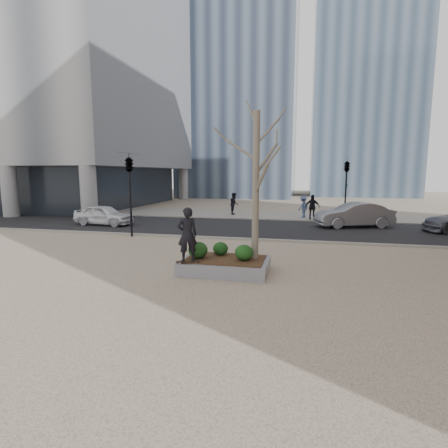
% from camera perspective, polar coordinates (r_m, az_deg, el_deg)
% --- Properties ---
extents(ground, '(120.00, 120.00, 0.00)m').
position_cam_1_polar(ground, '(12.61, -4.28, -7.52)').
color(ground, tan).
rests_on(ground, ground).
extents(street, '(60.00, 8.00, 0.02)m').
position_cam_1_polar(street, '(22.15, 3.36, -0.60)').
color(street, black).
rests_on(street, ground).
extents(far_sidewalk, '(60.00, 6.00, 0.02)m').
position_cam_1_polar(far_sidewalk, '(29.01, 5.66, 1.49)').
color(far_sidewalk, gray).
rests_on(far_sidewalk, ground).
extents(planter, '(3.00, 2.00, 0.45)m').
position_cam_1_polar(planter, '(12.30, 0.19, -6.82)').
color(planter, gray).
rests_on(planter, ground).
extents(planter_mulch, '(2.70, 1.70, 0.04)m').
position_cam_1_polar(planter_mulch, '(12.24, 0.19, -5.71)').
color(planter_mulch, '#382314').
rests_on(planter_mulch, planter).
extents(sycamore_tree, '(2.80, 2.80, 6.60)m').
position_cam_1_polar(sycamore_tree, '(12.00, 5.26, 9.97)').
color(sycamore_tree, gray).
rests_on(sycamore_tree, planter_mulch).
extents(shrub_left, '(0.68, 0.68, 0.58)m').
position_cam_1_polar(shrub_left, '(12.24, -4.27, -4.24)').
color(shrub_left, '#123B14').
rests_on(shrub_left, planter_mulch).
extents(shrub_middle, '(0.55, 0.55, 0.47)m').
position_cam_1_polar(shrub_middle, '(12.68, -0.58, -4.03)').
color(shrub_middle, '#163B13').
rests_on(shrub_middle, planter_mulch).
extents(shrub_right, '(0.63, 0.63, 0.53)m').
position_cam_1_polar(shrub_right, '(11.93, 3.29, -4.67)').
color(shrub_right, '#163F14').
rests_on(shrub_right, planter_mulch).
extents(skateboard, '(0.80, 0.44, 0.08)m').
position_cam_1_polar(skateboard, '(11.78, -5.94, -6.23)').
color(skateboard, black).
rests_on(skateboard, planter).
extents(skateboarder, '(0.78, 0.68, 1.81)m').
position_cam_1_polar(skateboarder, '(11.58, -6.00, -1.72)').
color(skateboarder, black).
rests_on(skateboarder, skateboard).
extents(police_car, '(4.06, 1.86, 1.35)m').
position_cam_1_polar(police_car, '(24.48, -19.03, 1.42)').
color(police_car, white).
rests_on(police_car, street).
extents(car_silver, '(5.04, 3.03, 1.57)m').
position_cam_1_polar(car_silver, '(23.72, 20.46, 1.42)').
color(car_silver, gray).
rests_on(car_silver, street).
extents(pedestrian_a, '(0.83, 0.99, 1.80)m').
position_cam_1_polar(pedestrian_a, '(29.09, 1.67, 3.35)').
color(pedestrian_a, black).
rests_on(pedestrian_a, far_sidewalk).
extents(pedestrian_b, '(1.14, 1.26, 1.70)m').
position_cam_1_polar(pedestrian_b, '(27.69, 12.81, 2.79)').
color(pedestrian_b, '#475880').
rests_on(pedestrian_b, far_sidewalk).
extents(pedestrian_c, '(1.13, 0.58, 1.85)m').
position_cam_1_polar(pedestrian_c, '(26.55, 14.25, 2.68)').
color(pedestrian_c, black).
rests_on(pedestrian_c, far_sidewalk).
extents(traffic_light_near, '(0.60, 2.48, 4.50)m').
position_cam_1_polar(traffic_light_near, '(19.49, -15.05, 4.54)').
color(traffic_light_near, black).
rests_on(traffic_light_near, ground).
extents(traffic_light_far, '(0.60, 2.48, 4.50)m').
position_cam_1_polar(traffic_light_far, '(26.37, 19.26, 5.27)').
color(traffic_light_far, black).
rests_on(traffic_light_far, ground).
extents(building_glass_a, '(16.00, 16.00, 45.00)m').
position_cam_1_polar(building_glass_a, '(57.68, 2.91, 27.60)').
color(building_glass_a, slate).
rests_on(building_glass_a, ground).
extents(building_glass_b, '(15.00, 15.00, 55.00)m').
position_cam_1_polar(building_glass_b, '(64.81, 22.39, 29.52)').
color(building_glass_b, slate).
rests_on(building_glass_b, ground).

